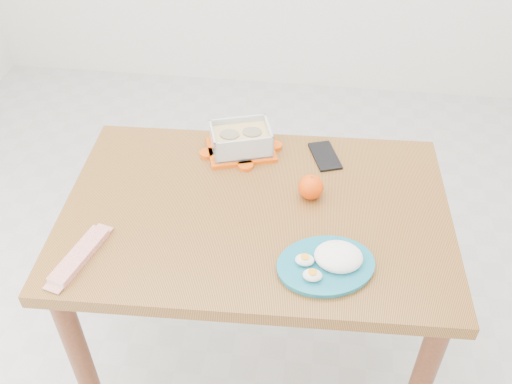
# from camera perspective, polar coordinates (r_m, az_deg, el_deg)

# --- Properties ---
(ground) EXTENTS (3.50, 3.50, 0.00)m
(ground) POSITION_cam_1_polar(r_m,az_deg,el_deg) (2.28, -1.58, -11.86)
(ground) COLOR #B7B7B2
(ground) RESTS_ON ground
(dining_table) EXTENTS (1.10, 0.76, 0.75)m
(dining_table) POSITION_cam_1_polar(r_m,az_deg,el_deg) (1.66, 0.00, -4.52)
(dining_table) COLOR olive
(dining_table) RESTS_ON ground
(food_container) EXTENTS (0.24, 0.21, 0.09)m
(food_container) POSITION_cam_1_polar(r_m,az_deg,el_deg) (1.75, -1.51, 5.20)
(food_container) COLOR #E54E06
(food_container) RESTS_ON dining_table
(orange_fruit) EXTENTS (0.07, 0.07, 0.07)m
(orange_fruit) POSITION_cam_1_polar(r_m,az_deg,el_deg) (1.60, 5.52, 0.50)
(orange_fruit) COLOR #EF4804
(orange_fruit) RESTS_ON dining_table
(rice_plate) EXTENTS (0.31, 0.31, 0.07)m
(rice_plate) POSITION_cam_1_polar(r_m,az_deg,el_deg) (1.43, 7.41, -6.87)
(rice_plate) COLOR #176E82
(rice_plate) RESTS_ON dining_table
(candy_bar) EXTENTS (0.10, 0.20, 0.02)m
(candy_bar) POSITION_cam_1_polar(r_m,az_deg,el_deg) (1.51, -17.23, -6.09)
(candy_bar) COLOR red
(candy_bar) RESTS_ON dining_table
(smartphone) EXTENTS (0.11, 0.16, 0.01)m
(smartphone) POSITION_cam_1_polar(r_m,az_deg,el_deg) (1.77, 6.90, 3.60)
(smartphone) COLOR black
(smartphone) RESTS_ON dining_table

